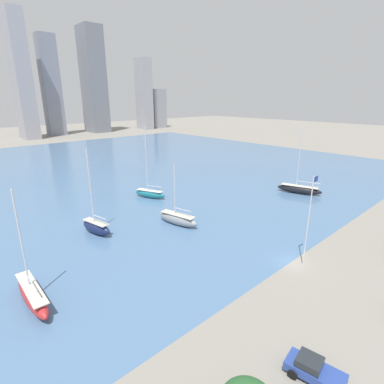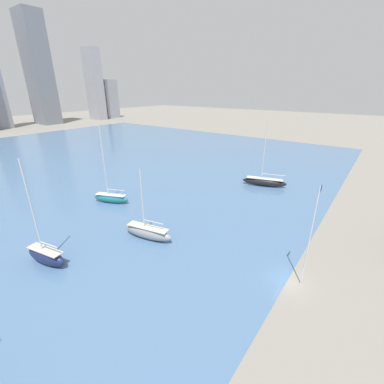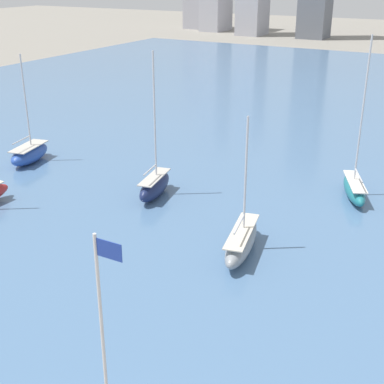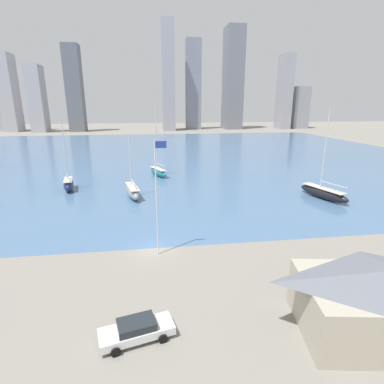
{
  "view_description": "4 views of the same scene",
  "coord_description": "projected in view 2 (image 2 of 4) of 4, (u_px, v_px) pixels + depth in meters",
  "views": [
    {
      "loc": [
        -34.93,
        -17.63,
        21.78
      ],
      "look_at": [
        -0.63,
        19.64,
        5.78
      ],
      "focal_mm": 28.0,
      "sensor_mm": 36.0,
      "label": 1
    },
    {
      "loc": [
        -26.82,
        -5.52,
        21.77
      ],
      "look_at": [
        4.41,
        17.75,
        5.98
      ],
      "focal_mm": 24.0,
      "sensor_mm": 36.0,
      "label": 2
    },
    {
      "loc": [
        11.87,
        -14.46,
        21.17
      ],
      "look_at": [
        -6.55,
        18.24,
        5.5
      ],
      "focal_mm": 50.0,
      "sensor_mm": 36.0,
      "label": 3
    },
    {
      "loc": [
        0.09,
        -31.38,
        15.79
      ],
      "look_at": [
        6.87,
        17.05,
        1.53
      ],
      "focal_mm": 28.0,
      "sensor_mm": 36.0,
      "label": 4
    }
  ],
  "objects": [
    {
      "name": "ground_plane",
      "position": [
        287.0,
        281.0,
        31.17
      ],
      "size": [
        500.0,
        500.0,
        0.0
      ],
      "primitive_type": "plane",
      "color": "gray"
    },
    {
      "name": "sailboat_gray",
      "position": [
        148.0,
        232.0,
        39.67
      ],
      "size": [
        3.58,
        8.47,
        11.17
      ],
      "rotation": [
        0.0,
        0.0,
        0.21
      ],
      "color": "gray",
      "rests_on": "harbor_water"
    },
    {
      "name": "harbor_water",
      "position": [
        29.0,
        174.0,
        69.93
      ],
      "size": [
        180.0,
        140.0,
        0.0
      ],
      "color": "#4C7099",
      "rests_on": "ground_plane"
    },
    {
      "name": "sailboat_teal",
      "position": [
        111.0,
        198.0,
        52.26
      ],
      "size": [
        4.56,
        7.64,
        15.77
      ],
      "rotation": [
        0.0,
        0.0,
        0.41
      ],
      "color": "#1E757F",
      "rests_on": "harbor_water"
    },
    {
      "name": "sailboat_black",
      "position": [
        264.0,
        182.0,
        61.27
      ],
      "size": [
        4.98,
        10.32,
        15.26
      ],
      "rotation": [
        0.0,
        0.0,
        0.3
      ],
      "color": "black",
      "rests_on": "harbor_water"
    },
    {
      "name": "sailboat_navy",
      "position": [
        46.0,
        256.0,
        33.92
      ],
      "size": [
        3.06,
        6.82,
        14.32
      ],
      "rotation": [
        0.0,
        0.0,
        0.2
      ],
      "color": "#19234C",
      "rests_on": "harbor_water"
    },
    {
      "name": "flag_pole",
      "position": [
        311.0,
        235.0,
        28.29
      ],
      "size": [
        1.24,
        0.14,
        12.51
      ],
      "color": "silver",
      "rests_on": "ground_plane"
    }
  ]
}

